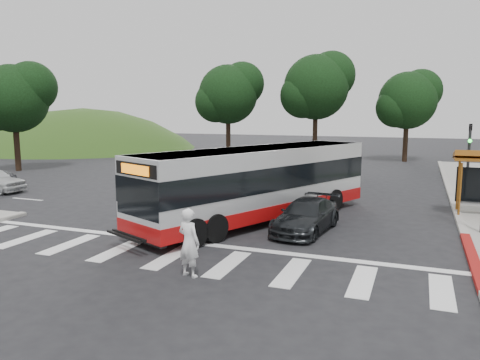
% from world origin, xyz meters
% --- Properties ---
extents(ground, '(140.00, 140.00, 0.00)m').
position_xyz_m(ground, '(0.00, 0.00, 0.00)').
color(ground, black).
rests_on(ground, ground).
extents(curb_east, '(0.30, 40.00, 0.15)m').
position_xyz_m(curb_east, '(9.00, 8.00, 0.07)').
color(curb_east, '#9E9991').
rests_on(curb_east, ground).
extents(curb_east_red, '(0.32, 6.00, 0.15)m').
position_xyz_m(curb_east_red, '(9.00, -2.00, 0.08)').
color(curb_east_red, maroon).
rests_on(curb_east_red, ground).
extents(hillside_nw, '(44.00, 44.00, 10.00)m').
position_xyz_m(hillside_nw, '(-32.00, 30.00, 0.00)').
color(hillside_nw, '#254616').
rests_on(hillside_nw, ground).
extents(crosswalk_ladder, '(18.00, 2.60, 0.01)m').
position_xyz_m(crosswalk_ladder, '(0.00, -5.00, 0.01)').
color(crosswalk_ladder, silver).
rests_on(crosswalk_ladder, ground).
extents(traffic_signal_ne_short, '(0.18, 0.37, 4.00)m').
position_xyz_m(traffic_signal_ne_short, '(9.60, 8.49, 2.48)').
color(traffic_signal_ne_short, black).
rests_on(traffic_signal_ne_short, ground).
extents(tree_north_a, '(6.60, 6.15, 10.17)m').
position_xyz_m(tree_north_a, '(-1.92, 26.07, 6.92)').
color(tree_north_a, black).
rests_on(tree_north_a, ground).
extents(tree_north_b, '(5.72, 5.33, 8.43)m').
position_xyz_m(tree_north_b, '(6.07, 28.06, 5.66)').
color(tree_north_b, black).
rests_on(tree_north_b, ground).
extents(tree_north_c, '(6.16, 5.74, 9.30)m').
position_xyz_m(tree_north_c, '(-9.92, 24.06, 6.29)').
color(tree_north_c, black).
rests_on(tree_north_c, ground).
extents(tree_west_a, '(5.72, 5.33, 8.43)m').
position_xyz_m(tree_west_a, '(-21.93, 10.06, 5.66)').
color(tree_west_a, black).
rests_on(tree_west_a, ground).
extents(transit_bus, '(7.24, 12.00, 3.10)m').
position_xyz_m(transit_bus, '(0.99, 0.85, 1.55)').
color(transit_bus, silver).
rests_on(transit_bus, ground).
extents(pedestrian, '(0.81, 0.64, 1.96)m').
position_xyz_m(pedestrian, '(1.38, -6.34, 0.98)').
color(pedestrian, white).
rests_on(pedestrian, ground).
extents(dark_sedan, '(2.21, 4.44, 1.24)m').
position_xyz_m(dark_sedan, '(3.32, -0.27, 0.62)').
color(dark_sedan, black).
rests_on(dark_sedan, ground).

